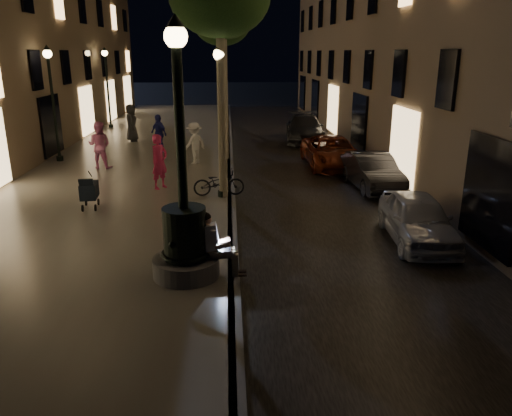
{
  "coord_description": "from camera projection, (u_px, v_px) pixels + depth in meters",
  "views": [
    {
      "loc": [
        -0.06,
        -7.74,
        4.74
      ],
      "look_at": [
        0.53,
        3.0,
        1.35
      ],
      "focal_mm": 35.0,
      "sensor_mm": 36.0,
      "label": 1
    }
  ],
  "objects": [
    {
      "name": "bicycle",
      "position": [
        219.0,
        183.0,
        16.32
      ],
      "size": [
        1.71,
        0.71,
        0.87
      ],
      "primitive_type": "imported",
      "rotation": [
        0.0,
        0.0,
        1.65
      ],
      "color": "black",
      "rests_on": "promenade"
    },
    {
      "name": "seated_man_laptop",
      "position": [
        215.0,
        242.0,
        10.4
      ],
      "size": [
        1.02,
        0.35,
        1.39
      ],
      "color": "gray",
      "rests_on": "promenade"
    },
    {
      "name": "lamp_left_c",
      "position": [
        107.0,
        77.0,
        30.29
      ],
      "size": [
        0.36,
        0.36,
        4.81
      ],
      "color": "black",
      "rests_on": "promenade"
    },
    {
      "name": "pedestrian_dark",
      "position": [
        131.0,
        123.0,
        26.15
      ],
      "size": [
        0.77,
        1.04,
        1.93
      ],
      "primitive_type": "imported",
      "rotation": [
        0.0,
        0.0,
        1.75
      ],
      "color": "#35363A",
      "rests_on": "promenade"
    },
    {
      "name": "lamp_curb_c",
      "position": [
        224.0,
        77.0,
        30.67
      ],
      "size": [
        0.36,
        0.36,
        4.81
      ],
      "color": "black",
      "rests_on": "promenade"
    },
    {
      "name": "tree_far",
      "position": [
        224.0,
        24.0,
        31.62
      ],
      "size": [
        3.0,
        3.0,
        7.5
      ],
      "color": "#6B604C",
      "rests_on": "promenade"
    },
    {
      "name": "lamp_curb_d",
      "position": [
        224.0,
        72.0,
        38.29
      ],
      "size": [
        0.36,
        0.36,
        4.81
      ],
      "color": "black",
      "rests_on": "promenade"
    },
    {
      "name": "car_third",
      "position": [
        332.0,
        152.0,
        21.21
      ],
      "size": [
        2.19,
        4.66,
        1.29
      ],
      "primitive_type": "imported",
      "rotation": [
        0.0,
        0.0,
        0.01
      ],
      "color": "maroon",
      "rests_on": "ground"
    },
    {
      "name": "pedestrian_red",
      "position": [
        159.0,
        162.0,
        17.05
      ],
      "size": [
        0.78,
        0.82,
        1.88
      ],
      "primitive_type": "imported",
      "rotation": [
        0.0,
        0.0,
        0.9
      ],
      "color": "#D1295A",
      "rests_on": "promenade"
    },
    {
      "name": "car_front",
      "position": [
        417.0,
        219.0,
        12.85
      ],
      "size": [
        1.75,
        3.76,
        1.25
      ],
      "primitive_type": "imported",
      "rotation": [
        0.0,
        0.0,
        -0.08
      ],
      "color": "#B6B9BE",
      "rests_on": "ground"
    },
    {
      "name": "fountain_lamppost",
      "position": [
        185.0,
        230.0,
        10.28
      ],
      "size": [
        1.4,
        1.4,
        5.21
      ],
      "color": "#59595B",
      "rests_on": "promenade"
    },
    {
      "name": "stroller",
      "position": [
        89.0,
        191.0,
        14.92
      ],
      "size": [
        0.53,
        1.1,
        1.11
      ],
      "rotation": [
        0.0,
        0.0,
        0.1
      ],
      "color": "black",
      "rests_on": "promenade"
    },
    {
      "name": "pedestrian_blue",
      "position": [
        159.0,
        134.0,
        23.23
      ],
      "size": [
        1.04,
        1.04,
        1.77
      ],
      "primitive_type": "imported",
      "rotation": [
        0.0,
        0.0,
        5.5
      ],
      "color": "navy",
      "rests_on": "promenade"
    },
    {
      "name": "promenade",
      "position": [
        143.0,
        157.0,
        22.84
      ],
      "size": [
        8.0,
        45.0,
        0.2
      ],
      "primitive_type": "cube",
      "color": "slate",
      "rests_on": "ground"
    },
    {
      "name": "lamp_curb_a",
      "position": [
        220.0,
        102.0,
        15.43
      ],
      "size": [
        0.36,
        0.36,
        4.81
      ],
      "color": "black",
      "rests_on": "promenade"
    },
    {
      "name": "lamp_left_b",
      "position": [
        52.0,
        89.0,
        20.77
      ],
      "size": [
        0.36,
        0.36,
        4.81
      ],
      "color": "black",
      "rests_on": "promenade"
    },
    {
      "name": "tree_third",
      "position": [
        222.0,
        23.0,
        25.99
      ],
      "size": [
        3.0,
        3.0,
        7.2
      ],
      "color": "#6B604C",
      "rests_on": "promenade"
    },
    {
      "name": "pedestrian_pink",
      "position": [
        99.0,
        145.0,
        20.01
      ],
      "size": [
        1.03,
        0.86,
        1.9
      ],
      "primitive_type": "imported",
      "rotation": [
        0.0,
        0.0,
        2.97
      ],
      "color": "pink",
      "rests_on": "promenade"
    },
    {
      "name": "car_rear",
      "position": [
        305.0,
        128.0,
        27.34
      ],
      "size": [
        2.48,
        5.06,
        1.42
      ],
      "primitive_type": "imported",
      "rotation": [
        0.0,
        0.0,
        -0.1
      ],
      "color": "#303135",
      "rests_on": "ground"
    },
    {
      "name": "curb_strip",
      "position": [
        230.0,
        156.0,
        23.05
      ],
      "size": [
        0.25,
        45.0,
        0.2
      ],
      "primitive_type": "cube",
      "color": "#59595B",
      "rests_on": "ground"
    },
    {
      "name": "cobble_lane",
      "position": [
        295.0,
        158.0,
        23.24
      ],
      "size": [
        6.0,
        45.0,
        0.02
      ],
      "primitive_type": "cube",
      "color": "black",
      "rests_on": "ground"
    },
    {
      "name": "ground",
      "position": [
        230.0,
        159.0,
        23.08
      ],
      "size": [
        120.0,
        120.0,
        0.0
      ],
      "primitive_type": "plane",
      "color": "black",
      "rests_on": "ground"
    },
    {
      "name": "lamp_curb_b",
      "position": [
        222.0,
        85.0,
        23.05
      ],
      "size": [
        0.36,
        0.36,
        4.81
      ],
      "color": "black",
      "rests_on": "promenade"
    },
    {
      "name": "tree_second",
      "position": [
        223.0,
        10.0,
        20.22
      ],
      "size": [
        3.0,
        3.0,
        7.4
      ],
      "color": "#6B604C",
      "rests_on": "promenade"
    },
    {
      "name": "car_second",
      "position": [
        372.0,
        171.0,
        17.85
      ],
      "size": [
        1.54,
        3.89,
        1.26
      ],
      "primitive_type": "imported",
      "rotation": [
        0.0,
        0.0,
        0.05
      ],
      "color": "black",
      "rests_on": "ground"
    },
    {
      "name": "pedestrian_white",
      "position": [
        194.0,
        143.0,
        20.88
      ],
      "size": [
        1.25,
        1.25,
        1.73
      ],
      "primitive_type": "imported",
      "rotation": [
        0.0,
        0.0,
        3.93
      ],
      "color": "silver",
      "rests_on": "promenade"
    }
  ]
}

